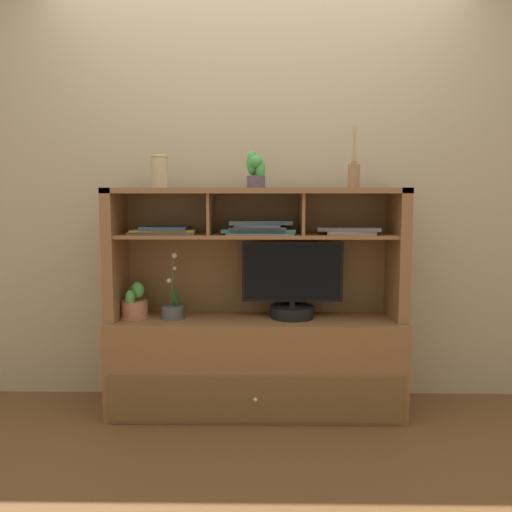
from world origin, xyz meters
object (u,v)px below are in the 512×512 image
media_console (256,343)px  diffuser_bottle (354,175)px  tv_monitor (292,287)px  magazine_stack_right (350,231)px  ceramic_vase (159,172)px  magazine_stack_left (259,228)px  magazine_stack_centre (164,230)px  potted_succulent (256,172)px  potted_orchid (173,310)px  potted_fern (134,305)px

media_console → diffuser_bottle: bearing=-3.5°
tv_monitor → magazine_stack_right: magazine_stack_right is taller
diffuser_bottle → ceramic_vase: size_ratio=1.86×
magazine_stack_left → ceramic_vase: bearing=179.0°
magazine_stack_left → diffuser_bottle: 0.60m
tv_monitor → magazine_stack_left: bearing=-172.5°
magazine_stack_centre → potted_succulent: potted_succulent is taller
tv_monitor → potted_orchid: bearing=-177.3°
diffuser_bottle → potted_succulent: bearing=176.4°
media_console → magazine_stack_centre: size_ratio=4.38×
potted_fern → potted_succulent: potted_succulent is taller
tv_monitor → potted_orchid: (-0.68, -0.03, -0.13)m
magazine_stack_centre → magazine_stack_left: bearing=-3.6°
potted_orchid → potted_fern: bearing=177.6°
tv_monitor → potted_orchid: size_ratio=1.52×
diffuser_bottle → magazine_stack_centre: bearing=177.7°
potted_succulent → magazine_stack_left: bearing=-58.6°
magazine_stack_left → potted_succulent: 0.31m
media_console → magazine_stack_left: (0.02, -0.02, 0.67)m
magazine_stack_centre → diffuser_bottle: diffuser_bottle is taller
potted_orchid → magazine_stack_centre: size_ratio=1.00×
media_console → ceramic_vase: bearing=-178.4°
diffuser_bottle → ceramic_vase: diffuser_bottle is taller
tv_monitor → ceramic_vase: 0.99m
potted_orchid → magazine_stack_centre: magazine_stack_centre is taller
magazine_stack_left → potted_fern: bearing=179.8°
magazine_stack_centre → ceramic_vase: (-0.02, -0.02, 0.33)m
media_console → magazine_stack_centre: media_console is taller
tv_monitor → potted_succulent: size_ratio=2.75×
ceramic_vase → magazine_stack_left: bearing=-1.0°
ceramic_vase → diffuser_bottle: bearing=-1.0°
magazine_stack_right → diffuser_bottle: 0.31m
magazine_stack_right → potted_succulent: (-0.52, 0.03, 0.33)m
magazine_stack_right → magazine_stack_left: bearing=179.3°
media_console → magazine_stack_right: media_console is taller
magazine_stack_left → diffuser_bottle: diffuser_bottle is taller
tv_monitor → diffuser_bottle: (0.33, -0.03, 0.63)m
media_console → ceramic_vase: size_ratio=9.08×
potted_fern → diffuser_bottle: diffuser_bottle is taller
magazine_stack_centre → ceramic_vase: bearing=-126.6°
potted_orchid → potted_fern: 0.22m
magazine_stack_left → magazine_stack_right: bearing=-0.7°
magazine_stack_centre → diffuser_bottle: size_ratio=1.11×
media_console → magazine_stack_left: media_console is taller
potted_fern → diffuser_bottle: bearing=-0.5°
magazine_stack_centre → diffuser_bottle: bearing=-2.3°
magazine_stack_right → potted_succulent: bearing=176.5°
magazine_stack_left → media_console: bearing=124.4°
media_console → potted_fern: (-0.70, -0.02, 0.22)m
media_console → potted_fern: media_console is taller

